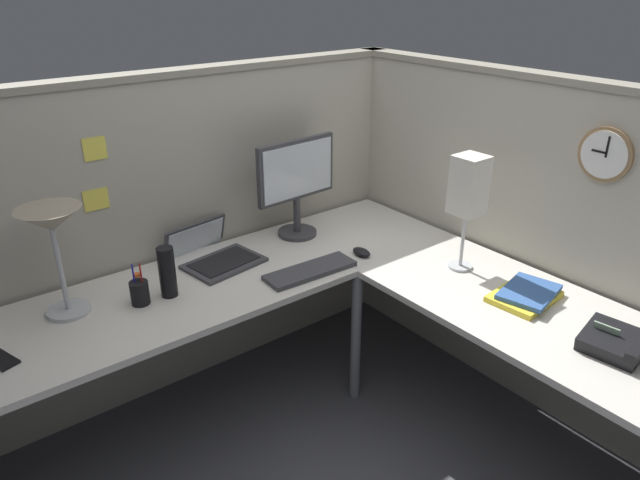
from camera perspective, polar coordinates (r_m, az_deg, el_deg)
The scene contains 18 objects.
ground_plane at distance 2.93m, azimuth 3.01°, elevation -17.63°, with size 6.80×6.80×0.00m, color #47474C.
cubicle_wall_back at distance 2.95m, azimuth -13.25°, elevation 0.50°, with size 2.57×0.12×1.58m.
cubicle_wall_right at distance 2.93m, azimuth 19.88°, elevation -0.59°, with size 0.12×2.37×1.58m.
desk at distance 2.44m, azimuth 1.45°, elevation -8.65°, with size 2.35×2.15×0.73m.
monitor at distance 2.93m, azimuth -2.29°, elevation 5.79°, with size 0.46×0.20×0.50m.
laptop at distance 2.82m, azimuth -10.53°, elevation -1.33°, with size 0.39×0.43×0.22m.
keyboard at distance 2.65m, azimuth -0.96°, elevation -2.99°, with size 0.43×0.14×0.02m, color #38383D.
computer_mouse at distance 2.81m, azimuth 4.06°, elevation -1.18°, with size 0.06×0.10×0.03m, color black.
desk_lamp_dome at distance 2.41m, azimuth -24.63°, elevation 1.01°, with size 0.24×0.24×0.44m.
pen_cup at distance 2.50m, azimuth -17.14°, elevation -4.88°, with size 0.08×0.08×0.18m.
cell_phone at distance 2.37m, azimuth -28.66°, elevation -10.16°, with size 0.07×0.14×0.01m, color black.
thermos_flask at distance 2.50m, azimuth -14.64°, elevation -3.02°, with size 0.07×0.07×0.22m, color black.
office_phone at distance 2.36m, azimuth 26.78°, elevation -8.96°, with size 0.22×0.23×0.11m.
book_stack at distance 2.58m, azimuth 19.40°, elevation -5.04°, with size 0.31×0.25×0.04m.
desk_lamp_paper at distance 2.63m, azimuth 14.25°, elevation 4.87°, with size 0.13×0.13×0.53m.
wall_clock at distance 2.59m, azimuth 26.04°, elevation 7.50°, with size 0.04×0.22×0.22m.
pinned_note_leftmost at distance 2.68m, azimuth -20.95°, elevation 3.68°, with size 0.11×0.00×0.09m, color #EAD84C.
pinned_note_middle at distance 2.62m, azimuth -21.07°, elevation 8.27°, with size 0.10×0.00×0.10m, color #EAD84C.
Camera 1 is at (-1.45, -1.61, 1.97)m, focal length 32.90 mm.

